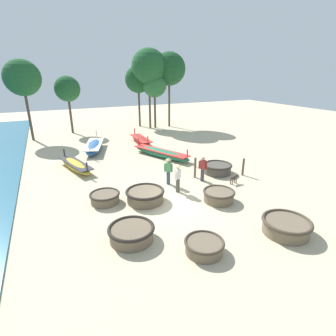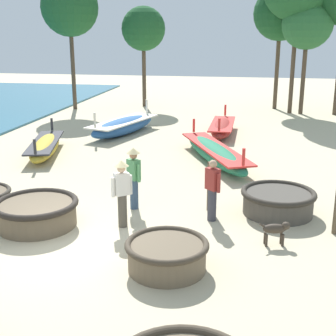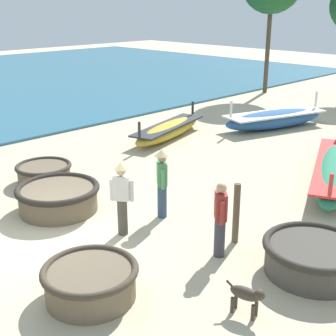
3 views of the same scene
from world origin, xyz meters
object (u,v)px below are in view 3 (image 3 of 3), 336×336
coracle_front_left (44,172)px  fisherman_crouching (162,179)px  fisherman_hauling (220,218)px  coracle_tilted (90,281)px  coracle_far_right (314,256)px  long_boat_ochre_hull (168,130)px  mooring_post_inland (236,213)px  long_boat_white_hull (333,170)px  fisherman_standing_left (122,194)px  long_boat_red_hull (275,119)px  coracle_beside_post (58,197)px  dog (247,295)px

coracle_front_left → fisherman_crouching: fisherman_crouching is taller
fisherman_hauling → coracle_tilted: bearing=-103.9°
coracle_far_right → coracle_tilted: coracle_far_right is taller
coracle_front_left → long_boat_ochre_hull: bearing=97.8°
long_boat_ochre_hull → fisherman_hauling: 8.79m
fisherman_hauling → mooring_post_inland: 0.72m
coracle_far_right → coracle_front_left: size_ratio=1.23×
coracle_tilted → mooring_post_inland: mooring_post_inland is taller
coracle_tilted → fisherman_hauling: fisherman_hauling is taller
coracle_far_right → mooring_post_inland: 1.80m
fisherman_hauling → fisherman_crouching: bearing=167.8°
coracle_far_right → coracle_front_left: coracle_far_right is taller
coracle_far_right → long_boat_white_hull: 5.21m
coracle_far_right → fisherman_standing_left: bearing=-157.9°
fisherman_crouching → long_boat_red_hull: bearing=107.0°
coracle_beside_post → fisherman_hauling: (4.16, 1.08, 0.48)m
fisherman_standing_left → dog: (3.61, -0.40, -0.59)m
fisherman_standing_left → mooring_post_inland: fisherman_standing_left is taller
long_boat_red_hull → coracle_far_right: bearing=-53.3°
long_boat_red_hull → long_boat_white_hull: long_boat_red_hull is taller
coracle_tilted → fisherman_crouching: fisherman_crouching is taller
coracle_far_right → dog: 1.92m
long_boat_red_hull → long_boat_ochre_hull: long_boat_red_hull is taller
coracle_far_right → fisherman_crouching: size_ratio=1.15×
long_boat_red_hull → dog: 12.47m
coracle_front_left → mooring_post_inland: size_ratio=1.18×
coracle_front_left → fisherman_hauling: size_ratio=1.00×
coracle_far_right → fisherman_hauling: fisherman_hauling is taller
long_boat_white_hull → fisherman_crouching: (-1.74, -5.10, 0.63)m
long_boat_white_hull → long_boat_ochre_hull: bearing=-179.0°
fisherman_hauling → mooring_post_inland: (-0.12, 0.69, -0.17)m
long_boat_red_hull → long_boat_ochre_hull: 4.55m
coracle_far_right → long_boat_white_hull: (-2.02, 4.80, -0.02)m
coracle_tilted → fisherman_hauling: size_ratio=1.07×
long_boat_ochre_hull → long_boat_red_hull: bearing=64.0°
long_boat_ochre_hull → fisherman_crouching: size_ratio=2.64×
long_boat_red_hull → long_boat_ochre_hull: size_ratio=1.10×
coracle_tilted → long_boat_red_hull: size_ratio=0.35×
coracle_far_right → coracle_front_left: (-7.74, -1.07, -0.05)m
coracle_beside_post → long_boat_ochre_hull: bearing=112.7°
coracle_tilted → mooring_post_inland: (0.54, 3.36, 0.34)m
coracle_far_right → long_boat_red_hull: (-6.54, 8.78, 0.03)m
mooring_post_inland → coracle_tilted: bearing=-99.1°
coracle_beside_post → coracle_far_right: 6.09m
coracle_far_right → fisherman_crouching: fisherman_crouching is taller
mooring_post_inland → long_boat_white_hull: bearing=92.9°
coracle_far_right → long_boat_ochre_hull: size_ratio=0.44×
coracle_beside_post → long_boat_white_hull: size_ratio=0.37×
dog → long_boat_red_hull: bearing=120.9°
long_boat_red_hull → fisherman_crouching: fisherman_crouching is taller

